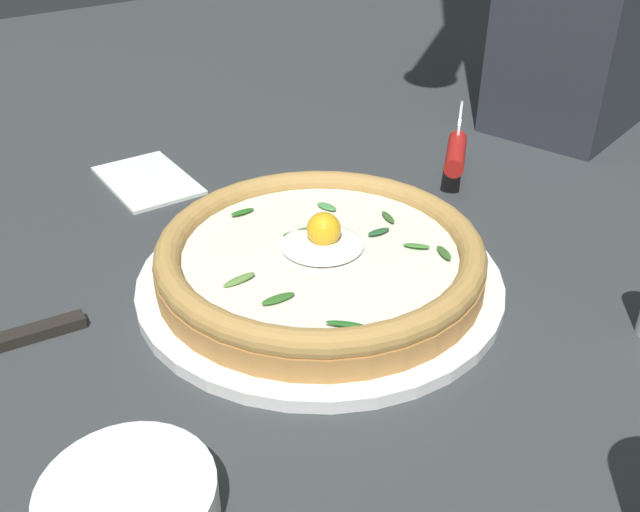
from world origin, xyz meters
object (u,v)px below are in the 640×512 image
Objects in this scene: pizza at (320,256)px; pizza_cutter at (457,147)px; side_bowl at (130,506)px; folded_napkin at (147,179)px.

pizza is 0.28m from pizza_cutter.
pizza_cutter is (-0.27, -0.09, 0.01)m from pizza.
pizza is at bearing -150.48° from side_bowl.
pizza_cutter reaches higher than folded_napkin.
side_bowl is 0.89× the size of pizza_cutter.
pizza reaches higher than folded_napkin.
pizza_cutter reaches higher than pizza.
pizza_cutter is at bearing -155.93° from side_bowl.
pizza is 0.28m from side_bowl.
folded_napkin is at bearing -34.36° from pizza_cutter.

